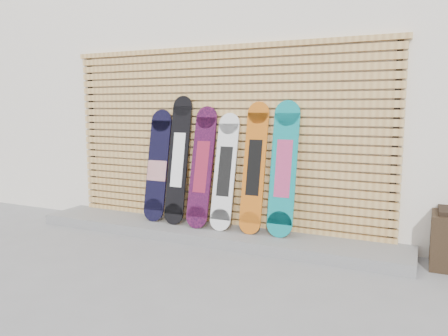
{
  "coord_description": "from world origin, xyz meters",
  "views": [
    {
      "loc": [
        2.16,
        -3.87,
        1.55
      ],
      "look_at": [
        0.02,
        0.75,
        0.85
      ],
      "focal_mm": 35.0,
      "sensor_mm": 36.0,
      "label": 1
    }
  ],
  "objects_px": {
    "snowboard_4": "(254,168)",
    "snowboard_5": "(284,169)",
    "snowboard_1": "(178,160)",
    "snowboard_0": "(158,166)",
    "snowboard_3": "(225,171)",
    "snowboard_2": "(202,167)"
  },
  "relations": [
    {
      "from": "snowboard_1",
      "to": "snowboard_5",
      "type": "distance_m",
      "value": 1.36
    },
    {
      "from": "snowboard_1",
      "to": "snowboard_0",
      "type": "bearing_deg",
      "value": 178.3
    },
    {
      "from": "snowboard_0",
      "to": "snowboard_2",
      "type": "xyz_separation_m",
      "value": [
        0.65,
        -0.03,
        0.03
      ]
    },
    {
      "from": "snowboard_0",
      "to": "snowboard_1",
      "type": "bearing_deg",
      "value": -1.7
    },
    {
      "from": "snowboard_0",
      "to": "snowboard_5",
      "type": "distance_m",
      "value": 1.67
    },
    {
      "from": "snowboard_1",
      "to": "snowboard_5",
      "type": "xyz_separation_m",
      "value": [
        1.36,
        0.01,
        -0.03
      ]
    },
    {
      "from": "snowboard_1",
      "to": "snowboard_3",
      "type": "xyz_separation_m",
      "value": [
        0.64,
        -0.01,
        -0.11
      ]
    },
    {
      "from": "snowboard_0",
      "to": "snowboard_2",
      "type": "distance_m",
      "value": 0.65
    },
    {
      "from": "snowboard_0",
      "to": "snowboard_5",
      "type": "relative_size",
      "value": 0.93
    },
    {
      "from": "snowboard_1",
      "to": "snowboard_2",
      "type": "bearing_deg",
      "value": -3.07
    },
    {
      "from": "snowboard_4",
      "to": "snowboard_5",
      "type": "distance_m",
      "value": 0.35
    },
    {
      "from": "snowboard_1",
      "to": "snowboard_2",
      "type": "xyz_separation_m",
      "value": [
        0.34,
        -0.02,
        -0.07
      ]
    },
    {
      "from": "snowboard_2",
      "to": "snowboard_4",
      "type": "distance_m",
      "value": 0.67
    },
    {
      "from": "snowboard_3",
      "to": "snowboard_1",
      "type": "bearing_deg",
      "value": 179.4
    },
    {
      "from": "snowboard_4",
      "to": "snowboard_5",
      "type": "xyz_separation_m",
      "value": [
        0.35,
        0.01,
        0.01
      ]
    },
    {
      "from": "snowboard_1",
      "to": "snowboard_4",
      "type": "relative_size",
      "value": 1.05
    },
    {
      "from": "snowboard_0",
      "to": "snowboard_1",
      "type": "relative_size",
      "value": 0.89
    },
    {
      "from": "snowboard_2",
      "to": "snowboard_0",
      "type": "bearing_deg",
      "value": 177.59
    },
    {
      "from": "snowboard_1",
      "to": "snowboard_4",
      "type": "xyz_separation_m",
      "value": [
        1.01,
        0.0,
        -0.04
      ]
    },
    {
      "from": "snowboard_0",
      "to": "snowboard_3",
      "type": "distance_m",
      "value": 0.96
    },
    {
      "from": "snowboard_1",
      "to": "snowboard_4",
      "type": "distance_m",
      "value": 1.01
    },
    {
      "from": "snowboard_5",
      "to": "snowboard_2",
      "type": "bearing_deg",
      "value": -178.17
    }
  ]
}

